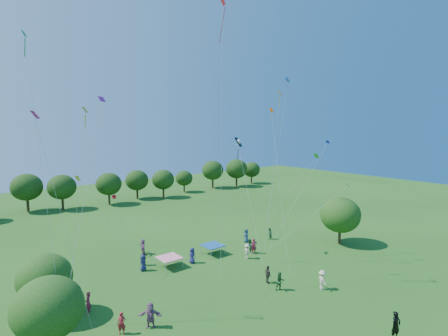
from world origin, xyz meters
TOP-DOWN VIEW (x-y plane):
  - near_tree_west at (-15.08, 12.54)m, footprint 4.30×4.30m
  - near_tree_north at (-14.12, 18.25)m, footprint 4.04×4.04m
  - near_tree_east at (18.57, 13.96)m, footprint 4.93×4.93m
  - treeline at (-1.73, 55.43)m, footprint 88.01×8.77m
  - tent_red_stripe at (-1.82, 20.89)m, footprint 2.20×2.20m
  - tent_blue at (4.00, 21.08)m, footprint 2.20×2.20m
  - man_in_black at (4.11, 0.12)m, footprint 0.84×0.65m
  - crowd_person_0 at (9.84, 21.74)m, footprint 0.58×0.92m
  - crowd_person_1 at (-11.37, 17.00)m, footprint 0.72×0.75m
  - crowd_person_2 at (13.04, 20.75)m, footprint 0.82×0.55m
  - crowd_person_4 at (3.53, 11.80)m, footprint 0.70×1.08m
  - crowd_person_5 at (-8.47, 12.06)m, footprint 1.76×1.62m
  - crowd_person_6 at (0.66, 20.33)m, footprint 0.69×0.94m
  - crowd_person_7 at (7.84, 18.24)m, footprint 0.78×0.63m
  - crowd_person_8 at (3.31, 10.08)m, footprint 0.96×0.77m
  - crowd_person_9 at (6.18, 17.58)m, footprint 0.75×1.20m
  - crowd_person_10 at (-3.70, 23.00)m, footprint 1.00×0.50m
  - crowd_person_11 at (-2.31, 26.13)m, footprint 0.88×1.74m
  - crowd_person_12 at (-4.37, 21.79)m, footprint 0.93×0.71m
  - crowd_person_13 at (-10.45, 12.56)m, footprint 0.72×0.67m
  - crowd_person_14 at (7.53, 18.69)m, footprint 0.89×0.91m
  - crowd_person_15 at (6.44, 7.83)m, footprint 0.92×1.27m
  - crowd_person_16 at (-15.20, 18.33)m, footprint 0.92×1.09m
  - pirate_kite at (6.37, 19.27)m, footprint 2.37×6.16m
  - red_high_kite at (0.01, 14.27)m, footprint 1.65×1.77m
  - small_kite_0 at (-6.31, 22.92)m, footprint 2.74×1.98m
  - small_kite_1 at (7.41, 14.60)m, footprint 1.14×1.42m
  - small_kite_2 at (-11.67, 15.86)m, footprint 2.19×0.61m
  - small_kite_3 at (-14.24, 17.54)m, footprint 1.13×1.99m
  - small_kite_4 at (8.31, 14.74)m, footprint 2.07×1.68m
  - small_kite_5 at (-10.11, 17.88)m, footprint 4.50×2.45m
  - small_kite_6 at (-7.99, 23.84)m, footprint 4.45×0.57m
  - small_kite_7 at (12.77, 11.45)m, footprint 7.47×5.10m
  - small_kite_8 at (-14.80, 11.16)m, footprint 3.06×1.27m
  - small_kite_9 at (4.64, 12.07)m, footprint 0.76×3.39m
  - small_kite_10 at (-8.98, 23.70)m, footprint 5.54×0.90m
  - small_kite_11 at (15.24, 16.49)m, footprint 1.90×7.66m
  - small_kite_12 at (12.44, 13.58)m, footprint 7.23×2.41m

SIDE VIEW (x-z plane):
  - crowd_person_2 at x=13.04m, z-range 0.00..1.53m
  - crowd_person_13 at x=-10.45m, z-range 0.00..1.63m
  - crowd_person_10 at x=-3.70m, z-range 0.00..1.66m
  - crowd_person_12 at x=-4.37m, z-range 0.00..1.68m
  - crowd_person_14 at x=7.53m, z-range 0.00..1.68m
  - crowd_person_9 at x=6.18m, z-range 0.00..1.70m
  - crowd_person_4 at x=3.53m, z-range 0.00..1.70m
  - crowd_person_1 at x=-11.37m, z-range 0.00..1.71m
  - crowd_person_8 at x=3.31m, z-range 0.00..1.71m
  - crowd_person_16 at x=-15.20m, z-range 0.00..1.71m
  - crowd_person_6 at x=0.66m, z-range 0.00..1.71m
  - crowd_person_0 at x=9.84m, z-range 0.00..1.74m
  - crowd_person_15 at x=6.44m, z-range 0.00..1.78m
  - crowd_person_11 at x=-2.31m, z-range 0.00..1.78m
  - crowd_person_7 at x=7.84m, z-range 0.00..1.79m
  - crowd_person_5 at x=-8.47m, z-range 0.00..1.90m
  - man_in_black at x=4.11m, z-range 0.00..2.00m
  - tent_red_stripe at x=-1.82m, z-range 0.49..1.59m
  - tent_blue at x=4.00m, z-range 0.49..1.59m
  - near_tree_north at x=-14.12m, z-range 0.70..5.76m
  - near_tree_west at x=-15.08m, z-range 0.80..6.28m
  - near_tree_east at x=18.57m, z-range 0.76..6.73m
  - treeline at x=-1.73m, z-range 0.70..7.48m
  - small_kite_0 at x=-6.31m, z-range 3.08..9.86m
  - small_kite_7 at x=12.77m, z-range 3.32..10.71m
  - small_kite_6 at x=-7.99m, z-range 3.52..11.78m
  - small_kite_10 at x=-8.98m, z-range 4.03..12.84m
  - small_kite_11 at x=15.24m, z-range 4.68..14.88m
  - small_kite_12 at x=12.44m, z-range 4.16..16.02m
  - small_kite_8 at x=-14.80m, z-range 5.01..19.23m
  - small_kite_9 at x=4.64m, z-range 4.67..19.77m
  - small_kite_2 at x=-11.67m, z-range 5.29..20.07m
  - pirate_kite at x=6.37m, z-range 6.68..18.85m
  - small_kite_5 at x=-10.11m, z-range 5.31..21.11m
  - small_kite_1 at x=7.41m, z-range 6.29..23.30m
  - small_kite_4 at x=8.31m, z-range 6.02..24.40m
  - small_kite_3 at x=-14.24m, z-range 5.72..25.67m
  - red_high_kite at x=0.01m, z-range 8.83..33.26m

